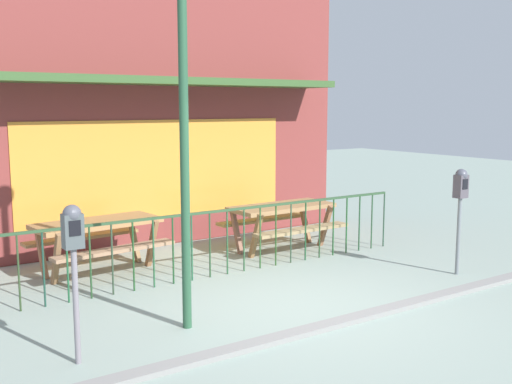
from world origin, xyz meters
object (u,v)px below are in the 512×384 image
picnic_table_right (282,214)px  parking_meter_far (73,242)px  picnic_table_left (97,232)px  street_lamp (183,85)px  parking_meter_near (461,193)px

picnic_table_right → parking_meter_far: bearing=-148.7°
picnic_table_left → parking_meter_far: 3.30m
picnic_table_right → street_lamp: bearing=-142.0°
parking_meter_near → parking_meter_far: size_ratio=1.00×
parking_meter_near → street_lamp: (-4.26, 0.28, 1.46)m
picnic_table_left → parking_meter_near: 5.29m
parking_meter_near → street_lamp: 4.52m
parking_meter_near → street_lamp: bearing=176.2°
picnic_table_right → parking_meter_far: parking_meter_far is taller
picnic_table_left → parking_meter_near: parking_meter_near is taller
picnic_table_right → parking_meter_near: parking_meter_near is taller
picnic_table_right → street_lamp: size_ratio=0.45×
picnic_table_left → parking_meter_near: size_ratio=1.25×
picnic_table_right → parking_meter_near: bearing=-65.0°
picnic_table_left → picnic_table_right: same height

